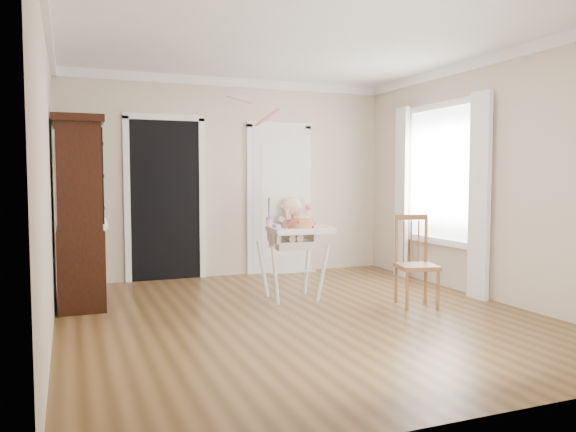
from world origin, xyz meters
name	(u,v)px	position (x,y,z in m)	size (l,w,h in m)	color
floor	(301,316)	(0.00, 0.00, 0.00)	(5.00, 5.00, 0.00)	#553A1D
ceiling	(302,35)	(0.00, 0.00, 2.70)	(5.00, 5.00, 0.00)	white
wall_back	(231,178)	(0.00, 2.50, 1.35)	(4.50, 4.50, 0.00)	beige
wall_left	(47,178)	(-2.25, 0.00, 1.35)	(5.00, 5.00, 0.00)	beige
wall_right	(488,178)	(2.25, 0.00, 1.35)	(5.00, 5.00, 0.00)	beige
crown_molding	(302,42)	(0.00, 0.00, 2.64)	(4.50, 5.00, 0.12)	white
doorway	(165,196)	(-0.90, 2.48, 1.11)	(1.06, 0.05, 2.22)	black
closet_door	(279,201)	(0.70, 2.48, 1.02)	(0.96, 0.09, 2.13)	white
window_right	(439,183)	(2.18, 0.80, 1.29)	(0.13, 1.84, 2.30)	white
high_chair	(292,236)	(0.20, 0.75, 0.71)	(0.70, 0.85, 1.15)	white
baby	(292,220)	(0.21, 0.77, 0.88)	(0.33, 0.26, 0.52)	beige
cake	(304,224)	(0.21, 0.43, 0.87)	(0.29, 0.29, 0.13)	silver
sippy_cup	(269,222)	(-0.09, 0.68, 0.87)	(0.07, 0.07, 0.17)	#F394C4
china_cabinet	(80,212)	(-1.99, 1.38, 0.99)	(0.52, 1.17, 1.97)	black
dining_chair	(416,264)	(1.31, 0.00, 0.45)	(0.47, 0.47, 0.96)	brown
streamer	(240,100)	(-0.27, 1.13, 2.22)	(0.03, 0.50, 0.02)	pink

